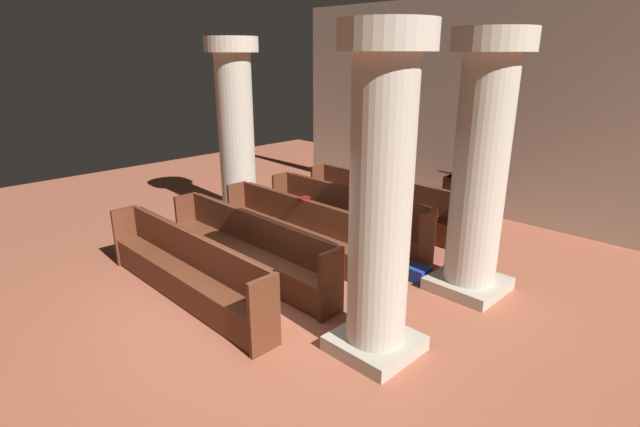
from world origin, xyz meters
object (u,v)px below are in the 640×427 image
object	(u,v)px
pillar_aisle_side	(481,164)
pillar_far_side	(236,126)
pillar_aisle_rear	(381,196)
hymn_book	(304,198)
pew_row_0	(382,201)
lectern	(451,200)
pew_row_2	(302,228)
pew_row_4	(185,266)
kneeler_box_blue	(417,273)
pew_row_1	(345,213)
pew_row_3	(249,245)

from	to	relation	value
pillar_aisle_side	pillar_far_side	distance (m)	5.36
pillar_aisle_rear	hymn_book	bearing A→B (deg)	152.02
pew_row_0	pillar_aisle_side	world-z (taller)	pillar_aisle_side
hymn_book	lectern	bearing A→B (deg)	72.93
pew_row_2	pillar_aisle_rear	bearing A→B (deg)	-26.15
pew_row_0	pew_row_4	distance (m)	4.47
pillar_aisle_side	kneeler_box_blue	distance (m)	1.96
pew_row_2	pillar_aisle_side	size ratio (longest dim) A/B	1.00
pew_row_0	pillar_aisle_side	bearing A→B (deg)	-26.71
pew_row_4	pillar_aisle_side	xyz separation A→B (m)	(2.70, 3.11, 1.40)
lectern	pew_row_1	bearing A→B (deg)	-110.52
pew_row_0	pew_row_1	xyz separation A→B (m)	(0.00, -1.12, 0.00)
pew_row_0	pillar_aisle_rear	distance (m)	4.68
pew_row_0	kneeler_box_blue	xyz separation A→B (m)	(1.98, -1.63, -0.40)
pillar_aisle_rear	pillar_aisle_side	bearing A→B (deg)	90.00
pillar_far_side	hymn_book	distance (m)	2.72
pew_row_4	hymn_book	xyz separation A→B (m)	(-0.13, 2.41, 0.47)
pillar_aisle_rear	lectern	bearing A→B (deg)	111.07
pillar_aisle_side	lectern	distance (m)	3.47
pew_row_1	kneeler_box_blue	xyz separation A→B (m)	(1.98, -0.51, -0.40)
pew_row_2	lectern	bearing A→B (deg)	75.83
pew_row_1	pillar_far_side	bearing A→B (deg)	-169.12
pew_row_1	pew_row_2	distance (m)	1.12
pew_row_2	pew_row_4	size ratio (longest dim) A/B	1.00
pillar_aisle_side	pillar_aisle_rear	distance (m)	2.20
pillar_aisle_side	pillar_far_side	size ratio (longest dim) A/B	1.00
pillar_aisle_side	pillar_aisle_rear	size ratio (longest dim) A/B	1.00
pew_row_0	pillar_aisle_side	size ratio (longest dim) A/B	1.00
pew_row_0	lectern	size ratio (longest dim) A/B	3.40
pew_row_0	hymn_book	distance (m)	2.11
pew_row_3	pillar_aisle_side	distance (m)	3.64
pillar_aisle_side	lectern	world-z (taller)	pillar_aisle_side
pew_row_2	pillar_far_side	bearing A→B (deg)	167.08
pew_row_0	pew_row_3	size ratio (longest dim) A/B	1.00
pew_row_3	lectern	world-z (taller)	lectern
pew_row_3	hymn_book	size ratio (longest dim) A/B	17.65
pew_row_0	pillar_aisle_rear	size ratio (longest dim) A/B	1.00
pew_row_2	pillar_aisle_rear	size ratio (longest dim) A/B	1.00
pew_row_4	pillar_aisle_side	size ratio (longest dim) A/B	1.00
lectern	pillar_aisle_side	bearing A→B (deg)	-54.35
pew_row_1	lectern	bearing A→B (deg)	69.48
pew_row_0	pillar_far_side	bearing A→B (deg)	-148.45
pillar_aisle_rear	lectern	distance (m)	5.30
pillar_aisle_side	lectern	xyz separation A→B (m)	(-1.83, 2.56, -1.46)
hymn_book	pew_row_3	bearing A→B (deg)	-84.17
kneeler_box_blue	pew_row_1	bearing A→B (deg)	165.58
lectern	hymn_book	bearing A→B (deg)	-107.07
pillar_aisle_side	pew_row_4	bearing A→B (deg)	-130.95
pew_row_3	pew_row_4	xyz separation A→B (m)	(0.00, -1.12, 0.00)
pew_row_1	hymn_book	size ratio (longest dim) A/B	17.65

